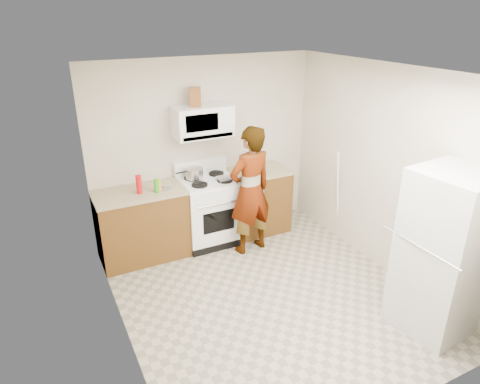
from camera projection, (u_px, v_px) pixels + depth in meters
floor at (268, 295)px, 4.94m from camera, size 3.60×3.60×0.00m
back_wall at (205, 150)px, 5.91m from camera, size 3.20×0.02×2.50m
right_wall at (386, 172)px, 5.10m from camera, size 0.02×3.60×2.50m
cabinet_left at (142, 226)px, 5.55m from camera, size 1.12×0.62×0.90m
counter_left at (139, 193)px, 5.37m from camera, size 1.14×0.64×0.03m
cabinet_right at (258, 201)px, 6.26m from camera, size 0.80×0.62×0.90m
counter_right at (259, 171)px, 6.08m from camera, size 0.82×0.64×0.03m
gas_range at (209, 209)px, 5.92m from camera, size 0.76×0.65×1.13m
microwave at (203, 121)px, 5.55m from camera, size 0.76×0.38×0.40m
person at (250, 191)px, 5.55m from camera, size 0.69×0.51×1.73m
fridge at (444, 253)px, 4.17m from camera, size 0.77×0.77×1.70m
kettle at (247, 161)px, 6.18m from camera, size 0.14×0.14×0.17m
jug at (195, 97)px, 5.39m from camera, size 0.18×0.18×0.24m
saucepan at (194, 173)px, 5.72m from camera, size 0.28×0.28×0.13m
tray at (226, 178)px, 5.72m from camera, size 0.25×0.17×0.05m
bottle_spray at (139, 184)px, 5.26m from camera, size 0.08×0.08×0.24m
bottle_hot_sauce at (159, 185)px, 5.34m from camera, size 0.06×0.06×0.16m
bottle_green_cap at (157, 186)px, 5.30m from camera, size 0.07×0.07×0.18m
pot_lid at (164, 188)px, 5.44m from camera, size 0.22×0.22×0.01m
broom at (338, 194)px, 5.96m from camera, size 0.27×0.16×1.31m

